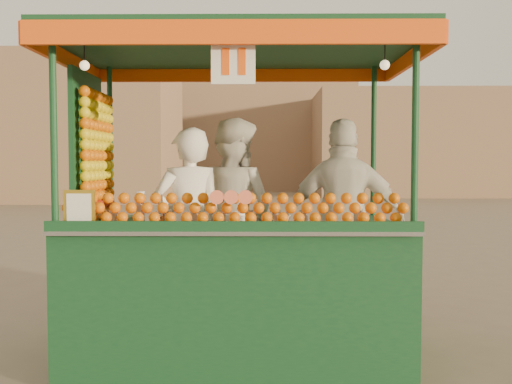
{
  "coord_description": "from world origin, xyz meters",
  "views": [
    {
      "loc": [
        -0.16,
        -5.01,
        1.65
      ],
      "look_at": [
        -0.21,
        -0.03,
        1.39
      ],
      "focal_mm": 40.87,
      "sensor_mm": 36.0,
      "label": 1
    }
  ],
  "objects_px": {
    "vendor_left": "(189,225)",
    "vendor_middle": "(233,213)",
    "juice_cart": "(229,257)",
    "vendor_right": "(345,220)"
  },
  "relations": [
    {
      "from": "vendor_left",
      "to": "vendor_middle",
      "type": "height_order",
      "value": "vendor_middle"
    },
    {
      "from": "juice_cart",
      "to": "vendor_right",
      "type": "bearing_deg",
      "value": 5.37
    },
    {
      "from": "juice_cart",
      "to": "vendor_middle",
      "type": "height_order",
      "value": "juice_cart"
    },
    {
      "from": "vendor_middle",
      "to": "vendor_right",
      "type": "height_order",
      "value": "vendor_middle"
    },
    {
      "from": "juice_cart",
      "to": "vendor_left",
      "type": "relative_size",
      "value": 1.8
    },
    {
      "from": "juice_cart",
      "to": "vendor_left",
      "type": "distance_m",
      "value": 0.44
    },
    {
      "from": "juice_cart",
      "to": "vendor_middle",
      "type": "relative_size",
      "value": 1.68
    },
    {
      "from": "vendor_left",
      "to": "vendor_middle",
      "type": "distance_m",
      "value": 0.61
    },
    {
      "from": "vendor_left",
      "to": "vendor_right",
      "type": "xyz_separation_m",
      "value": [
        1.31,
        -0.0,
        0.04
      ]
    },
    {
      "from": "vendor_middle",
      "to": "vendor_right",
      "type": "bearing_deg",
      "value": -170.86
    }
  ]
}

